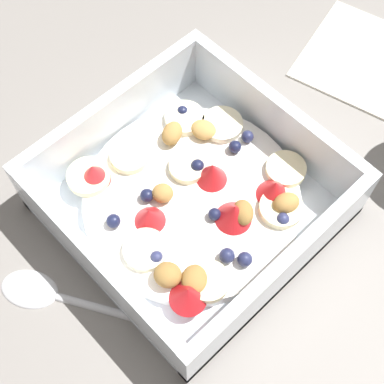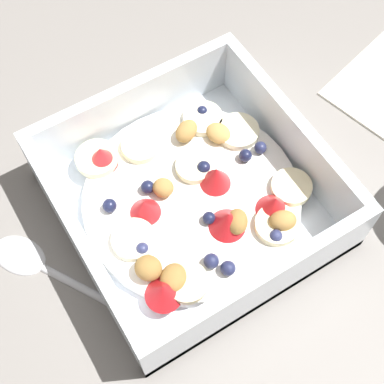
# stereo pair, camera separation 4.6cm
# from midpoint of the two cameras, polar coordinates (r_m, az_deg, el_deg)

# --- Properties ---
(ground_plane) EXTENTS (2.40, 2.40, 0.00)m
(ground_plane) POSITION_cam_midpoint_polar(r_m,az_deg,el_deg) (0.49, -3.27, -1.40)
(ground_plane) COLOR gray
(fruit_bowl) EXTENTS (0.21, 0.21, 0.07)m
(fruit_bowl) POSITION_cam_midpoint_polar(r_m,az_deg,el_deg) (0.47, -2.72, -0.90)
(fruit_bowl) COLOR white
(fruit_bowl) RESTS_ON ground
(spoon) EXTENTS (0.11, 0.16, 0.01)m
(spoon) POSITION_cam_midpoint_polar(r_m,az_deg,el_deg) (0.47, -16.16, -10.41)
(spoon) COLOR silver
(spoon) RESTS_ON ground
(folded_napkin) EXTENTS (0.15, 0.15, 0.01)m
(folded_napkin) POSITION_cam_midpoint_polar(r_m,az_deg,el_deg) (0.60, 15.21, 12.74)
(folded_napkin) COLOR silver
(folded_napkin) RESTS_ON ground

